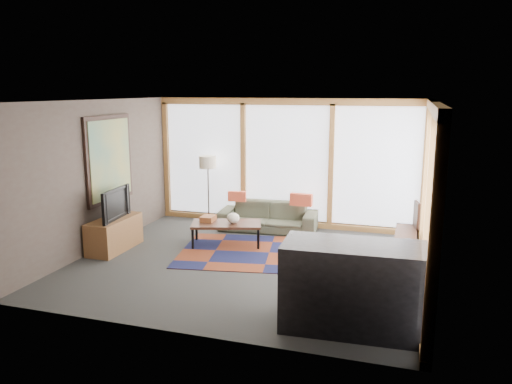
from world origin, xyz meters
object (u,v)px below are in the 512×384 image
(sofa, at_px, (268,217))
(bookshelf, at_px, (405,256))
(bar_counter, at_px, (353,287))
(coffee_table, at_px, (227,234))
(floor_lamp, at_px, (208,190))
(television, at_px, (111,204))
(tv_console, at_px, (114,234))

(sofa, distance_m, bookshelf, 3.11)
(bar_counter, bearing_deg, coffee_table, 131.89)
(bookshelf, relative_size, bar_counter, 1.24)
(floor_lamp, distance_m, television, 2.35)
(sofa, xyz_separation_m, television, (-2.23, -2.04, 0.56))
(coffee_table, bearing_deg, television, -153.52)
(floor_lamp, height_order, bookshelf, floor_lamp)
(bookshelf, height_order, tv_console, tv_console)
(television, bearing_deg, bar_counter, -117.17)
(floor_lamp, relative_size, coffee_table, 1.16)
(sofa, bearing_deg, floor_lamp, 169.88)
(floor_lamp, height_order, bar_counter, floor_lamp)
(bookshelf, bearing_deg, floor_lamp, 156.55)
(floor_lamp, height_order, tv_console, floor_lamp)
(coffee_table, height_order, television, television)
(television, distance_m, bar_counter, 4.66)
(bookshelf, distance_m, television, 4.95)
(sofa, relative_size, bar_counter, 1.18)
(tv_console, xyz_separation_m, television, (0.00, -0.04, 0.55))
(sofa, height_order, bookshelf, sofa)
(tv_console, bearing_deg, bar_counter, -21.82)
(tv_console, bearing_deg, coffee_table, 25.36)
(tv_console, bearing_deg, sofa, 41.80)
(floor_lamp, distance_m, coffee_table, 1.64)
(coffee_table, xyz_separation_m, bookshelf, (3.12, -0.45, 0.05))
(sofa, xyz_separation_m, floor_lamp, (-1.34, 0.14, 0.43))
(floor_lamp, relative_size, bookshelf, 0.71)
(floor_lamp, xyz_separation_m, tv_console, (-0.89, -2.13, -0.43))
(bar_counter, bearing_deg, television, 155.83)
(floor_lamp, bearing_deg, tv_console, -112.73)
(coffee_table, relative_size, tv_console, 1.09)
(sofa, height_order, coffee_table, sofa)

